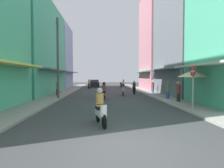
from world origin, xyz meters
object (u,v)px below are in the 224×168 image
object	(u,v)px
motorbike_white	(101,108)
vendor_umbrella	(192,74)
motorbike_black	(134,88)
pedestrian_midway	(168,91)
motorbike_orange	(104,92)
pedestrian_foreground	(153,86)
parked_car	(94,83)
motorbike_silver	(123,91)
motorbike_blue	(121,85)
motorbike_green	(89,84)
pedestrian_far	(179,91)
street_sign_no_entry	(193,83)
utility_pole	(58,58)
motorbike_red	(123,84)
pedestrian_crossing	(58,87)

from	to	relation	value
motorbike_white	vendor_umbrella	xyz separation A→B (m)	(6.01, 4.32, 1.54)
motorbike_black	pedestrian_midway	world-z (taller)	pedestrian_midway
motorbike_black	motorbike_orange	distance (m)	6.42
pedestrian_foreground	parked_car	bearing A→B (deg)	115.90
motorbike_silver	pedestrian_foreground	size ratio (longest dim) A/B	1.12
motorbike_blue	motorbike_white	world-z (taller)	motorbike_white
motorbike_green	motorbike_orange	size ratio (longest dim) A/B	0.99
motorbike_black	vendor_umbrella	size ratio (longest dim) A/B	0.73
motorbike_blue	vendor_umbrella	xyz separation A→B (m)	(2.28, -24.83, 1.74)
motorbike_orange	pedestrian_midway	size ratio (longest dim) A/B	1.11
motorbike_silver	pedestrian_far	distance (m)	7.27
motorbike_green	vendor_umbrella	xyz separation A→B (m)	(8.09, -21.06, 1.54)
pedestrian_foreground	street_sign_no_entry	bearing A→B (deg)	-94.95
utility_pole	motorbike_silver	bearing A→B (deg)	28.52
pedestrian_far	vendor_umbrella	size ratio (longest dim) A/B	0.70
motorbike_green	motorbike_orange	bearing A→B (deg)	-81.71
pedestrian_far	utility_pole	size ratio (longest dim) A/B	0.24
motorbike_white	motorbike_silver	bearing A→B (deg)	79.66
motorbike_white	parked_car	bearing A→B (deg)	92.65
pedestrian_far	street_sign_no_entry	bearing A→B (deg)	-102.26
motorbike_orange	motorbike_blue	distance (m)	20.14
motorbike_black	street_sign_no_entry	size ratio (longest dim) A/B	0.68
motorbike_green	street_sign_no_entry	bearing A→B (deg)	-72.93
motorbike_orange	motorbike_red	bearing A→B (deg)	77.76
vendor_umbrella	street_sign_no_entry	size ratio (longest dim) A/B	0.93
parked_car	pedestrian_far	world-z (taller)	pedestrian_far
motorbike_black	vendor_umbrella	distance (m)	10.66
parked_car	pedestrian_midway	world-z (taller)	pedestrian_midway
motorbike_orange	pedestrian_crossing	distance (m)	5.76
motorbike_green	pedestrian_far	bearing A→B (deg)	-66.65
motorbike_silver	vendor_umbrella	bearing A→B (deg)	-66.96
pedestrian_midway	street_sign_no_entry	bearing A→B (deg)	-97.04
motorbike_blue	pedestrian_foreground	bearing A→B (deg)	-80.34
motorbike_silver	pedestrian_far	size ratio (longest dim) A/B	1.05
motorbike_blue	motorbike_red	world-z (taller)	motorbike_red
pedestrian_far	street_sign_no_entry	size ratio (longest dim) A/B	0.65
motorbike_blue	motorbike_white	size ratio (longest dim) A/B	1.02
motorbike_green	motorbike_blue	world-z (taller)	motorbike_green
parked_car	pedestrian_midway	xyz separation A→B (m)	(7.25, -21.90, 0.08)
motorbike_black	pedestrian_crossing	world-z (taller)	pedestrian_crossing
motorbike_blue	utility_pole	bearing A→B (deg)	-111.14
pedestrian_crossing	street_sign_no_entry	size ratio (longest dim) A/B	0.66
motorbike_silver	parked_car	bearing A→B (deg)	102.10
motorbike_silver	utility_pole	distance (m)	7.77
motorbike_blue	vendor_umbrella	size ratio (longest dim) A/B	0.73
vendor_umbrella	motorbike_orange	bearing A→B (deg)	139.01
motorbike_red	pedestrian_midway	distance (m)	16.92
motorbike_black	pedestrian_foreground	bearing A→B (deg)	6.94
street_sign_no_entry	parked_car	bearing A→B (deg)	102.85
motorbike_orange	utility_pole	size ratio (longest dim) A/B	0.25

